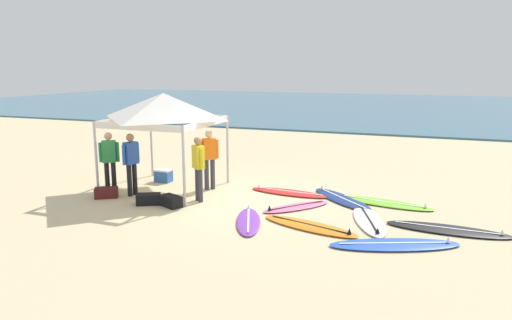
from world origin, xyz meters
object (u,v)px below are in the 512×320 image
Objects in this scene: surfboard_orange at (310,226)px; person_yellow at (198,164)px; surfboard_red at (289,192)px; person_orange at (209,155)px; gear_bag_by_pole at (148,199)px; cooler_box at (163,175)px; person_green at (109,158)px; canopy_tent at (164,106)px; person_blue at (131,160)px; surfboard_white at (369,221)px; gear_bag_near_tent at (171,201)px; surfboard_black at (448,229)px; surfboard_blue at (395,245)px; gear_bag_on_sand at (106,193)px; surfboard_purple at (248,221)px; surfboard_navy at (342,199)px; surfboard_lime at (384,203)px; surfboard_pink at (296,207)px.

person_yellow is (-3.24, 1.01, 0.95)m from surfboard_orange.
surfboard_red is 1.36× the size of person_orange.
cooler_box reaches higher than gear_bag_by_pole.
person_green is 1.90m from gear_bag_by_pole.
canopy_tent is at bearing -160.05° from person_orange.
person_blue reaches higher than cooler_box.
surfboard_orange is 3.53m from person_yellow.
surfboard_white is 3.88× the size of gear_bag_near_tent.
canopy_tent reaches higher than surfboard_black.
gear_bag_on_sand is (-7.57, 0.90, 0.10)m from surfboard_blue.
gear_bag_near_tent is at bearing -13.84° from person_green.
gear_bag_on_sand is at bearing 173.25° from surfboard_blue.
surfboard_orange is at bearing 6.62° from surfboard_purple.
gear_bag_near_tent is at bearing -173.81° from surfboard_white.
surfboard_black is 1.18× the size of surfboard_navy.
canopy_tent is 2.74m from gear_bag_by_pole.
surfboard_lime is at bearing 16.09° from gear_bag_on_sand.
canopy_tent is at bearing -52.77° from cooler_box.
person_orange reaches higher than surfboard_pink.
canopy_tent reaches higher than surfboard_pink.
surfboard_purple is at bearing -136.21° from surfboard_lime.
person_yellow reaches higher than surfboard_purple.
person_orange is at bearing 29.57° from person_green.
gear_bag_near_tent is at bearing 3.35° from gear_bag_by_pole.
cooler_box reaches higher than surfboard_purple.
surfboard_red is 3.31m from gear_bag_near_tent.
gear_bag_by_pole is at bearing -75.97° from canopy_tent.
person_orange is (-4.69, 1.38, 0.95)m from surfboard_white.
surfboard_lime is 2.79m from surfboard_orange.
person_yellow reaches higher than gear_bag_near_tent.
person_blue is at bearing 146.21° from gear_bag_by_pole.
person_orange is (-6.36, 1.38, 0.95)m from surfboard_black.
canopy_tent is at bearing 172.86° from surfboard_pink.
gear_bag_by_pole reaches higher than surfboard_lime.
person_yellow is (-6.08, 0.18, 0.95)m from surfboard_black.
gear_bag_by_pole is 2.44m from cooler_box.
gear_bag_on_sand is (-5.73, 0.41, 0.10)m from surfboard_orange.
gear_bag_by_pole is at bearing -174.14° from surfboard_white.
surfboard_white is 3.88× the size of gear_bag_on_sand.
gear_bag_near_tent reaches higher than surfboard_white.
surfboard_lime is 1.07× the size of surfboard_orange.
surfboard_black is 3.04m from surfboard_navy.
person_blue is 1.37m from gear_bag_by_pole.
person_orange is at bearing 103.24° from person_yellow.
surfboard_lime is at bearing 13.54° from person_blue.
person_green reaches higher than surfboard_black.
person_green reaches higher than gear_bag_by_pole.
gear_bag_near_tent is at bearing -2.84° from gear_bag_on_sand.
surfboard_lime is 1.11× the size of surfboard_red.
person_yellow is at bearing -36.98° from cooler_box.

